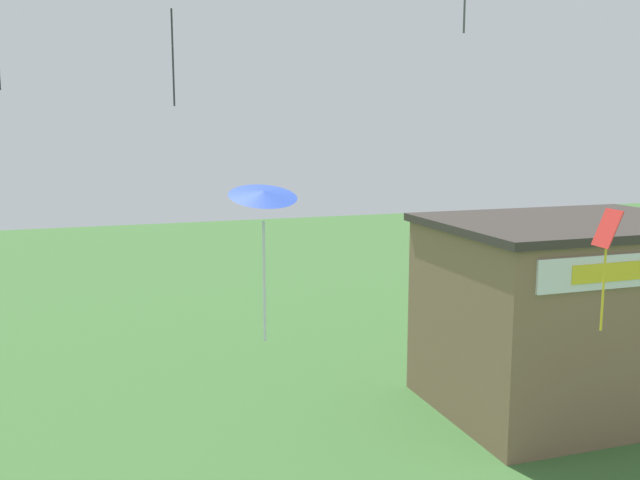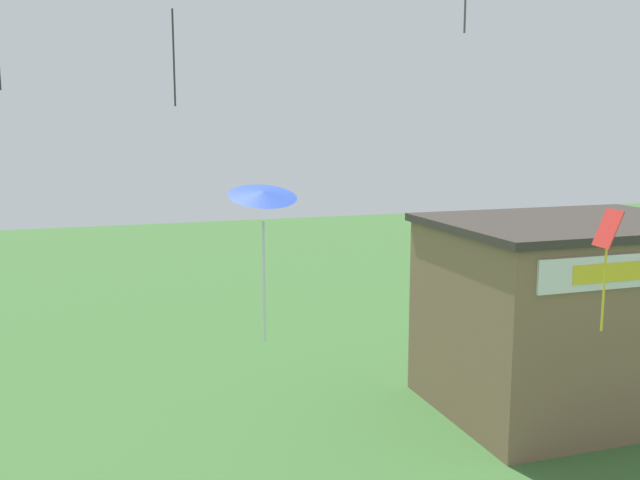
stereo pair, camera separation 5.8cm
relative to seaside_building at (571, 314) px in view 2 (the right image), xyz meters
The scene contains 3 objects.
seaside_building is the anchor object (origin of this frame).
kite_blue_delta 12.97m from the seaside_building, 154.47° to the right, with size 1.28×1.26×2.97m.
kite_red_diamond 7.36m from the seaside_building, 122.82° to the right, with size 0.40×0.65×2.64m.
Camera 2 is at (-4.49, -4.40, 8.70)m, focal length 40.00 mm.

